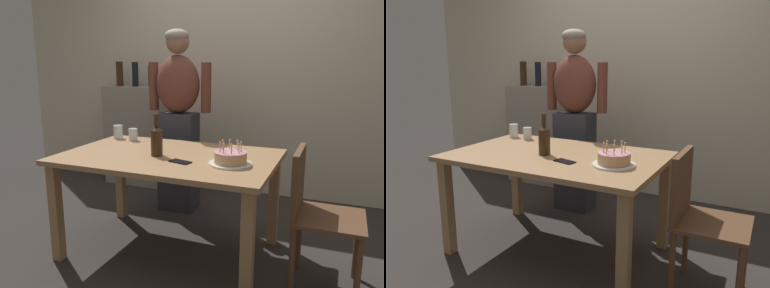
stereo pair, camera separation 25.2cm
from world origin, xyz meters
TOP-DOWN VIEW (x-y plane):
  - ground_plane at (0.00, 0.00)m, footprint 10.00×10.00m
  - back_wall at (0.00, 1.55)m, footprint 5.20×0.10m
  - dining_table at (0.00, 0.00)m, footprint 1.50×0.96m
  - birthday_cake at (0.48, -0.09)m, footprint 0.28×0.28m
  - water_glass_near at (-0.64, 0.35)m, footprint 0.08×0.08m
  - water_glass_far at (-0.49, 0.33)m, footprint 0.07×0.07m
  - wine_bottle at (-0.07, -0.06)m, footprint 0.08×0.08m
  - cell_phone at (0.16, -0.16)m, footprint 0.16×0.11m
  - person_man_bearded at (-0.29, 0.79)m, footprint 0.61×0.27m
  - dining_chair at (1.00, -0.05)m, footprint 0.42×0.42m
  - shelf_cabinet at (-1.04, 1.33)m, footprint 0.71×0.30m

SIDE VIEW (x-z plane):
  - ground_plane at x=0.00m, z-range 0.00..0.00m
  - dining_chair at x=1.00m, z-range 0.08..0.95m
  - shelf_cabinet at x=-1.04m, z-range -0.12..1.26m
  - dining_table at x=0.00m, z-range 0.27..1.01m
  - cell_phone at x=0.16m, z-range 0.74..0.75m
  - birthday_cake at x=0.48m, z-range 0.70..0.86m
  - water_glass_far at x=-0.49m, z-range 0.74..0.84m
  - water_glass_near at x=-0.64m, z-range 0.74..0.85m
  - wine_bottle at x=-0.07m, z-range 0.71..1.00m
  - person_man_bearded at x=-0.29m, z-range 0.04..1.70m
  - back_wall at x=0.00m, z-range 0.00..2.60m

